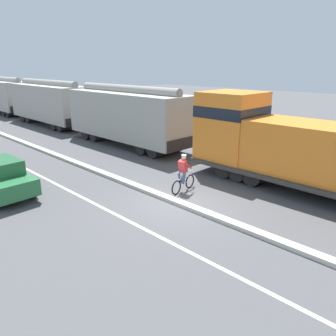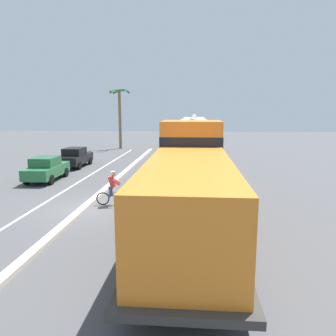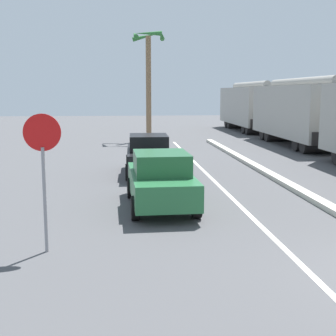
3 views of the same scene
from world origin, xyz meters
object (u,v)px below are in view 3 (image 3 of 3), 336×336
hopper_car_middle (299,112)px  stop_sign (43,156)px  palm_tree_near (148,65)px  parked_car_black (149,155)px  hopper_car_trailing (249,107)px  parked_car_green (161,180)px

hopper_car_middle → stop_sign: (-12.52, -18.55, -0.05)m
palm_tree_near → hopper_car_middle: bearing=-24.4°
hopper_car_middle → parked_car_black: 13.73m
hopper_car_middle → hopper_car_trailing: size_ratio=1.00×
parked_car_green → parked_car_black: (-0.05, 5.52, 0.00)m
stop_sign → palm_tree_near: (3.40, 22.69, 3.09)m
hopper_car_trailing → parked_car_black: hopper_car_trailing is taller
hopper_car_middle → hopper_car_trailing: bearing=90.0°
hopper_car_trailing → stop_sign: bearing=-112.5°
stop_sign → palm_tree_near: bearing=81.5°
parked_car_green → stop_sign: (-2.69, -3.57, 1.21)m
parked_car_green → hopper_car_middle: bearing=56.7°
hopper_car_middle → hopper_car_trailing: same height
hopper_car_trailing → stop_sign: size_ratio=3.68×
parked_car_black → stop_sign: bearing=-106.2°
hopper_car_middle → hopper_car_trailing: 11.60m
parked_car_green → hopper_car_trailing: bearing=69.7°
parked_car_black → palm_tree_near: size_ratio=0.57×
hopper_car_trailing → parked_car_black: 23.29m
hopper_car_middle → palm_tree_near: 10.47m
parked_car_black → hopper_car_middle: bearing=43.8°
parked_car_black → palm_tree_near: (0.75, 13.60, 4.30)m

